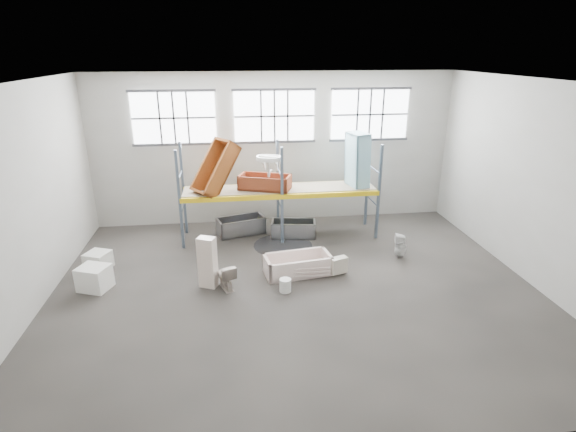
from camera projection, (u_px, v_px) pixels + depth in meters
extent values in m
cube|color=#4D4741|center=(296.00, 291.00, 11.30)|extent=(12.00, 10.00, 0.10)
cube|color=silver|center=(297.00, 79.00, 9.53)|extent=(12.00, 10.00, 0.10)
cube|color=#9D9B92|center=(274.00, 149.00, 15.11)|extent=(12.00, 0.10, 5.00)
cube|color=#BAB6AC|center=(354.00, 313.00, 5.72)|extent=(12.00, 0.10, 5.00)
cube|color=#A4A198|center=(19.00, 205.00, 9.68)|extent=(0.10, 10.00, 5.00)
cube|color=beige|center=(538.00, 184.00, 11.14)|extent=(0.10, 10.00, 5.00)
cube|color=white|center=(174.00, 118.00, 14.24)|extent=(2.60, 0.04, 1.60)
cube|color=white|center=(274.00, 116.00, 14.62)|extent=(2.60, 0.04, 1.60)
cube|color=white|center=(370.00, 114.00, 15.01)|extent=(2.60, 0.04, 1.60)
cube|color=slate|center=(180.00, 201.00, 13.10)|extent=(0.08, 0.08, 3.00)
cube|color=slate|center=(183.00, 189.00, 14.21)|extent=(0.08, 0.08, 3.00)
cube|color=slate|center=(282.00, 197.00, 13.46)|extent=(0.08, 0.08, 3.00)
cube|color=slate|center=(278.00, 185.00, 14.57)|extent=(0.08, 0.08, 3.00)
cube|color=slate|center=(379.00, 193.00, 13.82)|extent=(0.08, 0.08, 3.00)
cube|color=slate|center=(367.00, 182.00, 14.93)|extent=(0.08, 0.08, 3.00)
cube|color=yellow|center=(282.00, 197.00, 13.46)|extent=(6.00, 0.10, 0.14)
cube|color=yellow|center=(278.00, 185.00, 14.57)|extent=(6.00, 0.10, 0.14)
cube|color=gray|center=(280.00, 188.00, 13.99)|extent=(5.90, 1.10, 0.03)
cylinder|color=black|center=(283.00, 245.00, 13.79)|extent=(1.80, 1.80, 0.00)
cube|color=beige|center=(339.00, 265.00, 11.90)|extent=(0.51, 0.36, 0.44)
imported|color=#C2AA9F|center=(315.00, 269.00, 11.97)|extent=(0.39, 0.39, 0.13)
imported|color=#C1B2A6|center=(226.00, 276.00, 11.21)|extent=(0.59, 0.76, 0.68)
cube|color=beige|center=(208.00, 262.00, 11.20)|extent=(0.50, 0.43, 1.33)
imported|color=white|center=(400.00, 246.00, 12.89)|extent=(0.40, 0.39, 0.71)
imported|color=white|center=(269.00, 176.00, 13.41)|extent=(0.88, 0.78, 0.65)
cylinder|color=white|center=(285.00, 285.00, 11.11)|extent=(0.31, 0.31, 0.34)
cube|color=white|center=(94.00, 278.00, 11.19)|extent=(0.88, 0.82, 0.61)
cube|color=silver|center=(98.00, 261.00, 12.25)|extent=(0.75, 0.75, 0.48)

